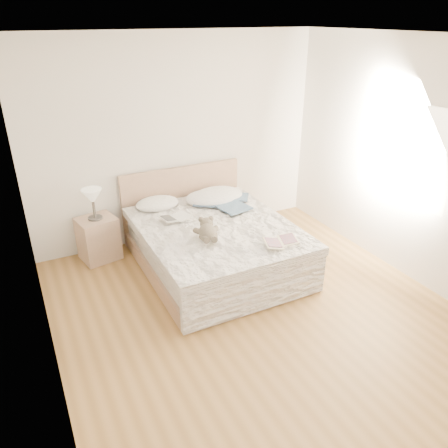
# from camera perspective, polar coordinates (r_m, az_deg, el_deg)

# --- Properties ---
(floor) EXTENTS (4.00, 4.50, 0.00)m
(floor) POSITION_cam_1_polar(r_m,az_deg,el_deg) (4.67, 5.04, -12.14)
(floor) COLOR brown
(floor) RESTS_ON ground
(ceiling) EXTENTS (4.00, 4.50, 0.00)m
(ceiling) POSITION_cam_1_polar(r_m,az_deg,el_deg) (3.69, 6.79, 23.13)
(ceiling) COLOR white
(ceiling) RESTS_ON ground
(wall_back) EXTENTS (4.00, 0.02, 2.70)m
(wall_back) POSITION_cam_1_polar(r_m,az_deg,el_deg) (5.91, -6.04, 10.81)
(wall_back) COLOR silver
(wall_back) RESTS_ON ground
(wall_left) EXTENTS (0.02, 4.50, 2.70)m
(wall_left) POSITION_cam_1_polar(r_m,az_deg,el_deg) (3.44, -23.75, -2.60)
(wall_left) COLOR silver
(wall_left) RESTS_ON ground
(wall_right) EXTENTS (0.02, 4.50, 2.70)m
(wall_right) POSITION_cam_1_polar(r_m,az_deg,el_deg) (5.28, 24.65, 6.80)
(wall_right) COLOR silver
(wall_right) RESTS_ON ground
(window) EXTENTS (0.02, 1.30, 1.10)m
(window) POSITION_cam_1_polar(r_m,az_deg,el_deg) (5.43, 22.37, 8.79)
(window) COLOR white
(window) RESTS_ON wall_right
(bed) EXTENTS (1.72, 2.14, 1.00)m
(bed) POSITION_cam_1_polar(r_m,az_deg,el_deg) (5.38, -1.43, -2.59)
(bed) COLOR #A38266
(bed) RESTS_ON floor
(nightstand) EXTENTS (0.52, 0.48, 0.56)m
(nightstand) POSITION_cam_1_polar(r_m,az_deg,el_deg) (5.78, -16.08, -1.83)
(nightstand) COLOR tan
(nightstand) RESTS_ON floor
(table_lamp) EXTENTS (0.30, 0.30, 0.39)m
(table_lamp) POSITION_cam_1_polar(r_m,az_deg,el_deg) (5.55, -16.81, 3.29)
(table_lamp) COLOR #47433E
(table_lamp) RESTS_ON nightstand
(pillow_left) EXTENTS (0.58, 0.42, 0.17)m
(pillow_left) POSITION_cam_1_polar(r_m,az_deg,el_deg) (5.73, -8.70, 2.66)
(pillow_left) COLOR white
(pillow_left) RESTS_ON bed
(pillow_middle) EXTENTS (0.78, 0.64, 0.20)m
(pillow_middle) POSITION_cam_1_polar(r_m,az_deg,el_deg) (5.83, -1.78, 3.39)
(pillow_middle) COLOR white
(pillow_middle) RESTS_ON bed
(pillow_right) EXTENTS (0.74, 0.58, 0.20)m
(pillow_right) POSITION_cam_1_polar(r_m,az_deg,el_deg) (5.93, -0.74, 3.79)
(pillow_right) COLOR white
(pillow_right) RESTS_ON bed
(blouse) EXTENTS (0.67, 0.70, 0.02)m
(blouse) POSITION_cam_1_polar(r_m,az_deg,el_deg) (5.64, 0.75, 2.48)
(blouse) COLOR #38526F
(blouse) RESTS_ON bed
(photo_book) EXTENTS (0.38, 0.30, 0.03)m
(photo_book) POSITION_cam_1_polar(r_m,az_deg,el_deg) (5.31, -6.46, 0.79)
(photo_book) COLOR white
(photo_book) RESTS_ON bed
(childrens_book) EXTENTS (0.46, 0.37, 0.03)m
(childrens_book) POSITION_cam_1_polar(r_m,az_deg,el_deg) (4.77, 7.42, -2.33)
(childrens_book) COLOR #FFF2CA
(childrens_book) RESTS_ON bed
(teddy_bear) EXTENTS (0.33, 0.40, 0.19)m
(teddy_bear) POSITION_cam_1_polar(r_m,az_deg,el_deg) (4.79, -2.16, -1.74)
(teddy_bear) COLOR #645A4A
(teddy_bear) RESTS_ON bed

